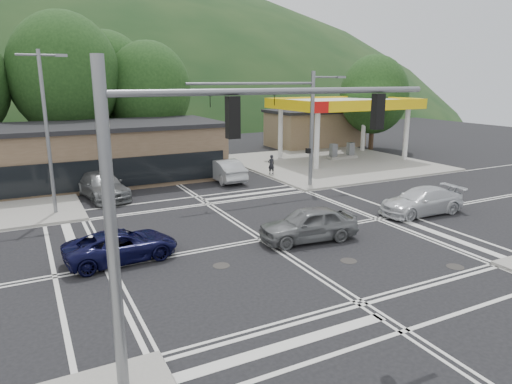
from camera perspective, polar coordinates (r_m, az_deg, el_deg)
name	(u,v)px	position (r m, az deg, el deg)	size (l,w,h in m)	color
ground	(263,240)	(21.99, 0.84, -5.96)	(120.00, 120.00, 0.00)	black
sidewalk_ne	(331,163)	(42.08, 9.32, 3.65)	(16.00, 16.00, 0.15)	gray
gas_station_canopy	(344,106)	(43.49, 10.95, 10.51)	(12.32, 8.34, 5.75)	silver
convenience_store	(315,129)	(52.76, 7.34, 7.79)	(10.00, 6.00, 3.80)	#846B4F
commercial_row	(52,158)	(35.70, -24.14, 3.91)	(24.00, 8.00, 4.00)	brown
hill_north	(69,114)	(108.92, -22.30, 9.03)	(252.00, 126.00, 140.00)	#183518
tree_n_b	(65,75)	(42.39, -22.80, 13.34)	(9.00, 9.00, 12.98)	#382619
tree_n_c	(149,90)	(43.58, -13.25, 12.31)	(7.60, 7.60, 10.87)	#382619
tree_n_e	(107,82)	(46.87, -18.18, 12.89)	(8.40, 8.40, 11.98)	#382619
tree_ne	(374,95)	(51.01, 14.52, 11.70)	(7.20, 7.20, 9.99)	#382619
streetlight_nw	(47,125)	(27.37, -24.62, 7.60)	(2.50, 0.25, 9.00)	slate
signal_mast_ne	(297,116)	(31.34, 5.10, 9.50)	(11.65, 0.30, 8.00)	slate
signal_mast_sw	(187,183)	(10.84, -8.56, 1.11)	(9.14, 0.28, 8.00)	slate
car_blue_west	(122,245)	(20.21, -16.45, -6.43)	(2.16, 4.68, 1.30)	black
car_grey_center	(308,224)	(21.79, 6.54, -4.00)	(1.90, 4.72, 1.61)	slate
car_silver_east	(421,201)	(27.55, 19.97, -1.07)	(2.08, 5.12, 1.48)	silver
car_queue_a	(223,170)	(34.45, -4.09, 2.79)	(1.75, 5.01, 1.65)	#AEB1B5
car_queue_b	(215,168)	(36.14, -5.21, 3.07)	(1.61, 4.01, 1.37)	silver
car_northbound	(102,186)	(30.94, -18.69, 0.76)	(2.27, 5.59, 1.62)	#5D6062
pedestrian	(271,164)	(35.98, 1.92, 3.46)	(0.56, 0.37, 1.55)	black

